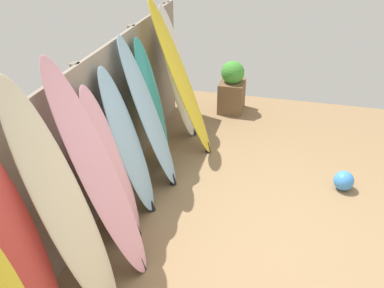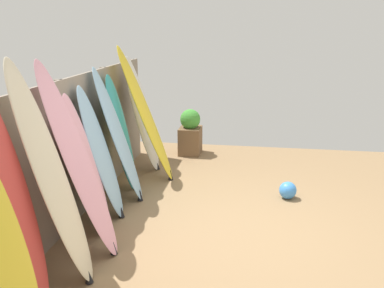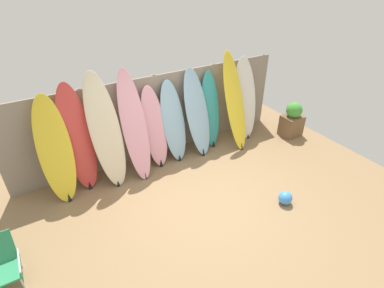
% 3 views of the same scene
% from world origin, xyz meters
% --- Properties ---
extents(ground, '(7.68, 7.68, 0.00)m').
position_xyz_m(ground, '(0.00, 0.00, 0.00)').
color(ground, '#8E704C').
extents(fence_back, '(6.08, 0.11, 1.80)m').
position_xyz_m(fence_back, '(-0.00, 2.01, 0.90)').
color(fence_back, gray).
rests_on(fence_back, ground).
extents(surfboard_red_1, '(0.56, 0.48, 2.04)m').
position_xyz_m(surfboard_red_1, '(-1.70, 1.68, 1.01)').
color(surfboard_red_1, '#D13D38').
rests_on(surfboard_red_1, ground).
extents(surfboard_cream_2, '(0.65, 0.74, 2.16)m').
position_xyz_m(surfboard_cream_2, '(-1.21, 1.58, 1.07)').
color(surfboard_cream_2, beige).
rests_on(surfboard_cream_2, ground).
extents(surfboard_pink_3, '(0.51, 0.80, 2.10)m').
position_xyz_m(surfboard_pink_3, '(-0.66, 1.56, 1.03)').
color(surfboard_pink_3, pink).
rests_on(surfboard_pink_3, ground).
extents(surfboard_pink_4, '(0.53, 0.53, 1.69)m').
position_xyz_m(surfboard_pink_4, '(-0.21, 1.66, 0.83)').
color(surfboard_pink_4, pink).
rests_on(surfboard_pink_4, ground).
extents(surfboard_skyblue_5, '(0.54, 0.56, 1.72)m').
position_xyz_m(surfboard_skyblue_5, '(0.23, 1.67, 0.85)').
color(surfboard_skyblue_5, '#8CB7D6').
rests_on(surfboard_skyblue_5, ground).
extents(surfboard_skyblue_6, '(0.63, 0.71, 1.89)m').
position_xyz_m(surfboard_skyblue_6, '(0.79, 1.62, 0.93)').
color(surfboard_skyblue_6, '#8CB7D6').
rests_on(surfboard_skyblue_6, ground).
extents(surfboard_teal_7, '(0.48, 0.48, 1.73)m').
position_xyz_m(surfboard_teal_7, '(1.20, 1.72, 0.86)').
color(surfboard_teal_7, teal).
rests_on(surfboard_teal_7, ground).
extents(surfboard_yellow_8, '(0.47, 0.91, 2.12)m').
position_xyz_m(surfboard_yellow_8, '(1.68, 1.48, 1.05)').
color(surfboard_yellow_8, yellow).
rests_on(surfboard_yellow_8, ground).
extents(surfboard_white_9, '(0.63, 0.63, 1.92)m').
position_xyz_m(surfboard_white_9, '(2.14, 1.66, 0.95)').
color(surfboard_white_9, white).
rests_on(surfboard_white_9, ground).
extents(planter_box, '(0.48, 0.40, 0.87)m').
position_xyz_m(planter_box, '(3.16, 1.02, 0.41)').
color(planter_box, brown).
rests_on(planter_box, ground).
extents(beach_ball, '(0.25, 0.25, 0.25)m').
position_xyz_m(beach_ball, '(1.22, -0.71, 0.12)').
color(beach_ball, '#3F8CE5').
rests_on(beach_ball, ground).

